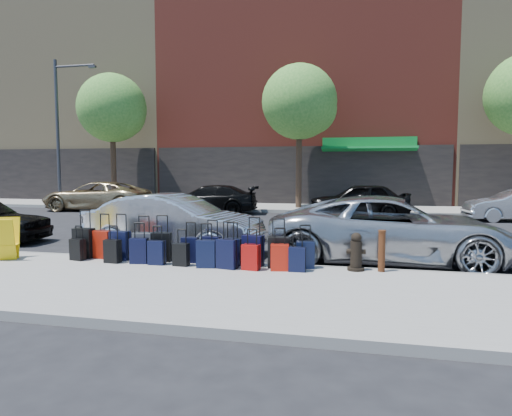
% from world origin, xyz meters
% --- Properties ---
extents(ground, '(120.00, 120.00, 0.00)m').
position_xyz_m(ground, '(0.00, 0.00, 0.00)').
color(ground, black).
rests_on(ground, ground).
extents(sidewalk_near, '(60.00, 4.00, 0.15)m').
position_xyz_m(sidewalk_near, '(0.00, -6.50, 0.07)').
color(sidewalk_near, gray).
rests_on(sidewalk_near, ground).
extents(sidewalk_far, '(60.00, 4.00, 0.15)m').
position_xyz_m(sidewalk_far, '(0.00, 10.00, 0.07)').
color(sidewalk_far, gray).
rests_on(sidewalk_far, ground).
extents(curb_near, '(60.00, 0.08, 0.15)m').
position_xyz_m(curb_near, '(0.00, -4.48, 0.07)').
color(curb_near, gray).
rests_on(curb_near, ground).
extents(curb_far, '(60.00, 0.08, 0.15)m').
position_xyz_m(curb_far, '(0.00, 7.98, 0.07)').
color(curb_far, gray).
rests_on(curb_far, ground).
extents(building_left, '(15.00, 12.12, 16.00)m').
position_xyz_m(building_left, '(-16.00, 17.98, 7.98)').
color(building_left, '#907D58').
rests_on(building_left, ground).
extents(building_center, '(17.00, 12.85, 20.00)m').
position_xyz_m(building_center, '(0.00, 17.99, 9.98)').
color(building_center, maroon).
rests_on(building_center, ground).
extents(tree_left, '(3.80, 3.80, 7.27)m').
position_xyz_m(tree_left, '(-9.86, 9.50, 5.41)').
color(tree_left, black).
rests_on(tree_left, sidewalk_far).
extents(tree_center, '(3.80, 3.80, 7.27)m').
position_xyz_m(tree_center, '(0.64, 9.50, 5.41)').
color(tree_center, black).
rests_on(tree_center, sidewalk_far).
extents(streetlight, '(2.59, 0.18, 8.00)m').
position_xyz_m(streetlight, '(-12.80, 8.80, 4.66)').
color(streetlight, '#333338').
rests_on(streetlight, sidewalk_far).
extents(suitcase_front_0, '(0.46, 0.27, 1.08)m').
position_xyz_m(suitcase_front_0, '(-2.45, -4.81, 0.49)').
color(suitcase_front_0, black).
rests_on(suitcase_front_0, sidewalk_near).
extents(suitcase_front_1, '(0.44, 0.28, 1.01)m').
position_xyz_m(suitcase_front_1, '(-1.99, -4.77, 0.47)').
color(suitcase_front_1, maroon).
rests_on(suitcase_front_1, sidewalk_near).
extents(suitcase_front_2, '(0.44, 0.26, 1.02)m').
position_xyz_m(suitcase_front_2, '(-1.54, -4.83, 0.47)').
color(suitcase_front_2, black).
rests_on(suitcase_front_2, sidewalk_near).
extents(suitcase_front_3, '(0.43, 0.27, 1.00)m').
position_xyz_m(suitcase_front_3, '(-0.98, -4.83, 0.46)').
color(suitcase_front_3, '#424348').
rests_on(suitcase_front_3, sidewalk_near).
extents(suitcase_front_4, '(0.44, 0.28, 1.01)m').
position_xyz_m(suitcase_front_4, '(-0.58, -4.77, 0.47)').
color(suitcase_front_4, black).
rests_on(suitcase_front_4, sidewalk_near).
extents(suitcase_front_5, '(0.37, 0.21, 0.87)m').
position_xyz_m(suitcase_front_5, '(0.07, -4.75, 0.42)').
color(suitcase_front_5, black).
rests_on(suitcase_front_5, sidewalk_near).
extents(suitcase_front_6, '(0.41, 0.26, 0.94)m').
position_xyz_m(suitcase_front_6, '(0.57, -4.81, 0.45)').
color(suitcase_front_6, black).
rests_on(suitcase_front_6, sidewalk_near).
extents(suitcase_front_7, '(0.38, 0.22, 0.90)m').
position_xyz_m(suitcase_front_7, '(1.02, -4.82, 0.43)').
color(suitcase_front_7, black).
rests_on(suitcase_front_7, sidewalk_near).
extents(suitcase_front_8, '(0.46, 0.31, 1.02)m').
position_xyz_m(suitcase_front_8, '(1.46, -4.77, 0.47)').
color(suitcase_front_8, black).
rests_on(suitcase_front_8, sidewalk_near).
extents(suitcase_front_9, '(0.44, 0.28, 1.00)m').
position_xyz_m(suitcase_front_9, '(2.00, -4.83, 0.46)').
color(suitcase_front_9, black).
rests_on(suitcase_front_9, sidewalk_near).
extents(suitcase_front_10, '(0.40, 0.26, 0.88)m').
position_xyz_m(suitcase_front_10, '(2.54, -4.78, 0.43)').
color(suitcase_front_10, black).
rests_on(suitcase_front_10, sidewalk_near).
extents(suitcase_back_0, '(0.35, 0.24, 0.76)m').
position_xyz_m(suitcase_back_0, '(-2.43, -5.08, 0.39)').
color(suitcase_back_0, black).
rests_on(suitcase_back_0, sidewalk_near).
extents(suitcase_back_2, '(0.35, 0.23, 0.80)m').
position_xyz_m(suitcase_back_2, '(-1.53, -5.16, 0.40)').
color(suitcase_back_2, black).
rests_on(suitcase_back_2, sidewalk_near).
extents(suitcase_back_3, '(0.40, 0.27, 0.87)m').
position_xyz_m(suitcase_back_3, '(-0.95, -5.09, 0.42)').
color(suitcase_back_3, black).
rests_on(suitcase_back_3, sidewalk_near).
extents(suitcase_back_4, '(0.34, 0.20, 0.81)m').
position_xyz_m(suitcase_back_4, '(-0.53, -5.12, 0.40)').
color(suitcase_back_4, black).
rests_on(suitcase_back_4, sidewalk_near).
extents(suitcase_back_5, '(0.33, 0.20, 0.76)m').
position_xyz_m(suitcase_back_5, '(0.01, -5.13, 0.39)').
color(suitcase_back_5, black).
rests_on(suitcase_back_5, sidewalk_near).
extents(suitcase_back_6, '(0.41, 0.28, 0.91)m').
position_xyz_m(suitcase_back_6, '(0.57, -5.15, 0.43)').
color(suitcase_back_6, black).
rests_on(suitcase_back_6, sidewalk_near).
extents(suitcase_back_7, '(0.43, 0.30, 0.95)m').
position_xyz_m(suitcase_back_7, '(1.01, -5.15, 0.45)').
color(suitcase_back_7, black).
rests_on(suitcase_back_7, sidewalk_near).
extents(suitcase_back_8, '(0.37, 0.25, 0.82)m').
position_xyz_m(suitcase_back_8, '(1.51, -5.17, 0.41)').
color(suitcase_back_8, '#A10D0A').
rests_on(suitcase_back_8, sidewalk_near).
extents(suitcase_back_9, '(0.38, 0.26, 0.85)m').
position_xyz_m(suitcase_back_9, '(2.08, -5.10, 0.42)').
color(suitcase_back_9, '#B2190B').
rests_on(suitcase_back_9, sidewalk_near).
extents(suitcase_back_10, '(0.33, 0.20, 0.78)m').
position_xyz_m(suitcase_back_10, '(2.43, -5.10, 0.39)').
color(suitcase_back_10, black).
rests_on(suitcase_back_10, sidewalk_near).
extents(fire_hydrant, '(0.38, 0.34, 0.75)m').
position_xyz_m(fire_hydrant, '(3.55, -4.74, 0.50)').
color(fire_hydrant, black).
rests_on(fire_hydrant, sidewalk_near).
extents(bollard, '(0.15, 0.15, 0.82)m').
position_xyz_m(bollard, '(4.03, -4.74, 0.57)').
color(bollard, '#38190C').
rests_on(bollard, sidewalk_near).
extents(display_rack, '(0.69, 0.72, 0.92)m').
position_xyz_m(display_rack, '(-4.03, -5.38, 0.60)').
color(display_rack, yellow).
rests_on(display_rack, sidewalk_near).
extents(car_near_1, '(4.67, 1.92, 1.50)m').
position_xyz_m(car_near_1, '(-1.01, -3.05, 0.75)').
color(car_near_1, silver).
rests_on(car_near_1, ground).
extents(car_near_2, '(5.53, 2.58, 1.53)m').
position_xyz_m(car_near_2, '(4.33, -3.08, 0.77)').
color(car_near_2, '#AEB0B5').
rests_on(car_near_2, ground).
extents(car_far_0, '(5.52, 2.87, 1.49)m').
position_xyz_m(car_far_0, '(-9.59, 7.05, 0.74)').
color(car_far_0, '#9D8760').
rests_on(car_far_0, ground).
extents(car_far_1, '(4.89, 2.42, 1.37)m').
position_xyz_m(car_far_1, '(-3.48, 6.80, 0.68)').
color(car_far_1, black).
rests_on(car_far_1, ground).
extents(car_far_2, '(4.52, 1.98, 1.51)m').
position_xyz_m(car_far_2, '(3.56, 7.07, 0.76)').
color(car_far_2, black).
rests_on(car_far_2, ground).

